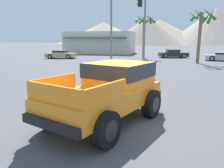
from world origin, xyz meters
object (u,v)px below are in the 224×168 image
parked_car_dark (173,53)px  parked_car_tan (61,54)px  palm_tree_short (201,22)px  traffic_light_main (143,19)px  street_lamp_post (111,9)px  orange_pickup_truck (110,89)px  palm_tree_tall (145,25)px  parked_car_silver (224,56)px

parked_car_dark → parked_car_tan: (-15.82, -5.22, -0.02)m
parked_car_dark → palm_tree_short: bearing=5.6°
traffic_light_main → street_lamp_post: size_ratio=0.77×
orange_pickup_truck → parked_car_dark: orange_pickup_truck is taller
parked_car_dark → traffic_light_main: size_ratio=0.74×
palm_tree_tall → palm_tree_short: palm_tree_tall is taller
street_lamp_post → palm_tree_tall: size_ratio=1.29×
palm_tree_tall → parked_car_tan: bearing=-165.3°
parked_car_dark → street_lamp_post: 20.26m
parked_car_tan → traffic_light_main: 17.46m
parked_car_tan → palm_tree_tall: (11.65, 3.05, 4.10)m
parked_car_dark → parked_car_silver: parked_car_dark is taller
orange_pickup_truck → parked_car_dark: 27.51m
parked_car_dark → street_lamp_post: (-4.72, -19.27, 4.12)m
parked_car_silver → palm_tree_short: 6.66m
parked_car_dark → palm_tree_tall: size_ratio=0.74×
parked_car_tan → parked_car_silver: bearing=86.2°
parked_car_silver → street_lamp_post: bearing=-24.8°
palm_tree_short → palm_tree_tall: bearing=141.7°
parked_car_tan → traffic_light_main: (12.93, -11.14, 3.67)m
parked_car_tan → palm_tree_tall: palm_tree_tall is taller
parked_car_silver → palm_tree_tall: bearing=-87.8°
street_lamp_post → palm_tree_short: street_lamp_post is taller
parked_car_tan → palm_tree_tall: size_ratio=0.74×
palm_tree_short → traffic_light_main: bearing=-122.1°
parked_car_dark → parked_car_tan: parked_car_dark is taller
orange_pickup_truck → palm_tree_tall: palm_tree_tall is taller
parked_car_silver → palm_tree_tall: palm_tree_tall is taller
parked_car_silver → traffic_light_main: traffic_light_main is taller
parked_car_dark → traffic_light_main: bearing=-23.7°
orange_pickup_truck → palm_tree_short: (5.35, 19.83, 3.50)m
parked_car_dark → orange_pickup_truck: bearing=-19.4°
orange_pickup_truck → traffic_light_main: size_ratio=0.83×
parked_car_dark → parked_car_tan: size_ratio=1.00×
traffic_light_main → palm_tree_tall: 14.26m
traffic_light_main → palm_tree_tall: bearing=-174.9°
parked_car_silver → street_lamp_post: street_lamp_post is taller
parked_car_dark → palm_tree_short: size_ratio=0.74×
parked_car_dark → street_lamp_post: bearing=-27.5°
parked_car_dark → palm_tree_short: palm_tree_short is taller
street_lamp_post → parked_car_tan: bearing=128.3°
parked_car_silver → parked_car_tan: bearing=-75.8°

